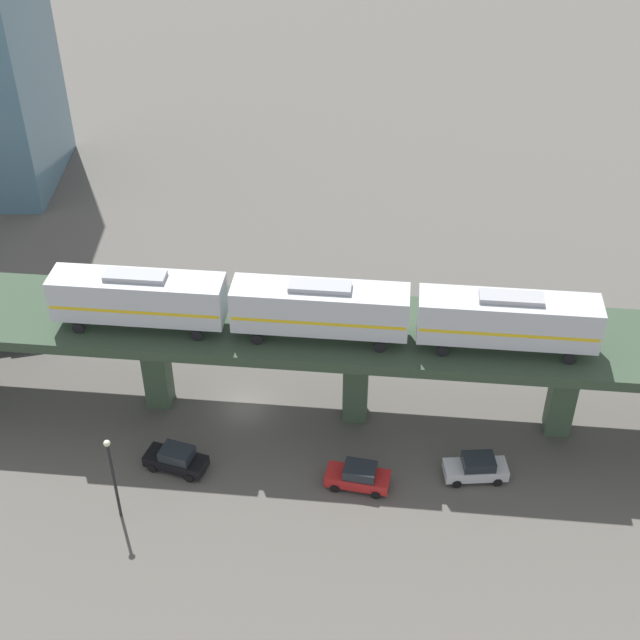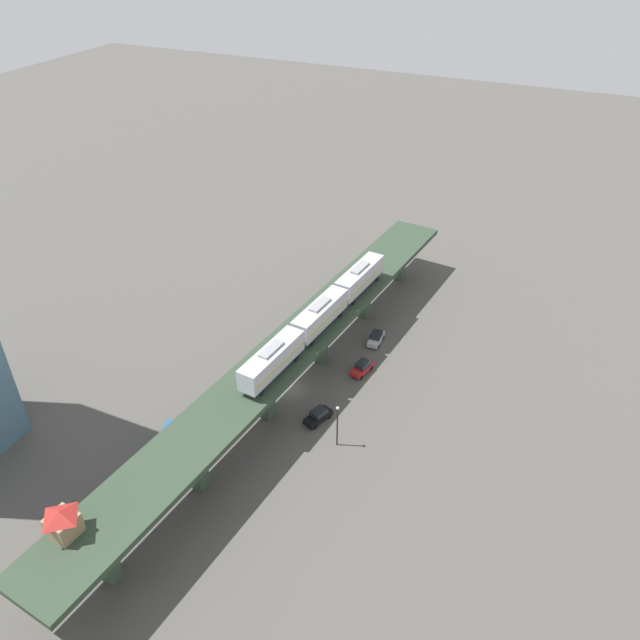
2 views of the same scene
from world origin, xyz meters
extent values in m
plane|color=#4C4944|center=(0.00, 0.00, 0.00)|extent=(400.00, 400.00, 0.00)
cube|color=#2C3D2C|center=(0.00, 0.00, 7.95)|extent=(18.48, 92.37, 0.80)
cube|color=#384C38|center=(-4.24, -38.27, 3.77)|extent=(1.99, 1.99, 7.55)
cube|color=#384C38|center=(-2.59, -23.36, 3.77)|extent=(1.99, 1.99, 7.55)
cube|color=#384C38|center=(-0.94, -8.45, 3.77)|extent=(1.99, 1.99, 7.55)
cube|color=#384C38|center=(0.72, 6.46, 3.77)|extent=(1.99, 1.99, 7.55)
cube|color=#384C38|center=(2.37, 21.37, 3.77)|extent=(1.99, 1.99, 7.55)
cube|color=#384C38|center=(4.02, 36.28, 3.77)|extent=(1.99, 1.99, 7.55)
cube|color=#ADB2BA|center=(-3.44, -18.32, 10.89)|extent=(4.10, 12.24, 3.10)
cube|color=gold|center=(-3.44, -18.32, 10.59)|extent=(4.12, 12.00, 0.24)
cube|color=gray|center=(-3.44, -18.32, 12.62)|extent=(1.85, 4.33, 0.36)
cylinder|color=black|center=(-5.08, -22.36, 8.77)|extent=(0.31, 0.86, 0.84)
cylinder|color=black|center=(-2.72, -22.62, 8.77)|extent=(0.31, 0.86, 0.84)
cylinder|color=black|center=(-4.16, -14.01, 8.77)|extent=(0.31, 0.86, 0.84)
cylinder|color=black|center=(-1.79, -14.27, 8.77)|extent=(0.31, 0.86, 0.84)
cube|color=#ADB2BA|center=(-2.05, -5.79, 10.89)|extent=(4.10, 12.24, 3.10)
cube|color=gold|center=(-2.05, -5.79, 10.59)|extent=(4.12, 12.00, 0.24)
cube|color=gray|center=(-2.05, -5.79, 12.62)|extent=(1.85, 4.33, 0.36)
cylinder|color=black|center=(-3.70, -9.84, 8.77)|extent=(0.31, 0.86, 0.84)
cylinder|color=black|center=(-1.33, -10.10, 8.77)|extent=(0.31, 0.86, 0.84)
cylinder|color=black|center=(-2.77, -1.49, 8.77)|extent=(0.31, 0.86, 0.84)
cylinder|color=black|center=(-0.40, -1.75, 8.77)|extent=(0.31, 0.86, 0.84)
cube|color=#ADB2BA|center=(-0.66, 6.73, 10.89)|extent=(4.10, 12.24, 3.10)
cube|color=gold|center=(-0.66, 6.73, 10.59)|extent=(4.12, 12.00, 0.24)
cube|color=gray|center=(-0.66, 6.73, 12.62)|extent=(1.85, 4.33, 0.36)
cylinder|color=black|center=(-2.31, 2.69, 8.77)|extent=(0.31, 0.86, 0.84)
cylinder|color=black|center=(0.06, 2.43, 8.77)|extent=(0.31, 0.86, 0.84)
cylinder|color=black|center=(-1.38, 11.04, 8.77)|extent=(0.31, 0.86, 0.84)
cylinder|color=black|center=(0.98, 10.77, 8.77)|extent=(0.31, 0.86, 0.84)
cube|color=#8C7251|center=(6.62, 37.93, 9.60)|extent=(3.09, 3.09, 2.50)
pyramid|color=maroon|center=(6.62, 37.93, 11.30)|extent=(3.55, 3.55, 0.90)
cube|color=#AD1E1E|center=(-8.14, -8.34, 0.73)|extent=(2.72, 4.69, 0.80)
cube|color=#1E2328|center=(-8.18, -8.49, 1.51)|extent=(2.08, 2.51, 0.76)
cylinder|color=black|center=(-9.29, -9.55, 0.33)|extent=(0.38, 0.70, 0.66)
cylinder|color=black|center=(-7.62, -9.92, 0.33)|extent=(0.38, 0.70, 0.66)
cylinder|color=black|center=(-8.66, -6.76, 0.33)|extent=(0.38, 0.70, 0.66)
cylinder|color=black|center=(-7.00, -7.13, 0.33)|extent=(0.38, 0.70, 0.66)
cube|color=black|center=(-6.38, 4.43, 0.73)|extent=(3.17, 4.75, 0.80)
cube|color=#1E2328|center=(-6.43, 4.28, 1.51)|extent=(2.28, 2.62, 0.76)
cylinder|color=black|center=(-7.66, 3.36, 0.33)|extent=(0.45, 0.70, 0.66)
cylinder|color=black|center=(-6.05, 2.79, 0.33)|extent=(0.45, 0.70, 0.66)
cylinder|color=black|center=(-6.70, 6.06, 0.33)|extent=(0.45, 0.70, 0.66)
cylinder|color=black|center=(-5.09, 5.49, 0.33)|extent=(0.45, 0.70, 0.66)
cube|color=#B7BABF|center=(-7.42, -16.60, 0.73)|extent=(2.00, 4.48, 0.80)
cube|color=#1E2328|center=(-7.42, -16.75, 1.51)|extent=(1.74, 2.27, 0.76)
cylinder|color=black|center=(-8.21, -18.07, 0.33)|extent=(0.27, 0.67, 0.66)
cylinder|color=black|center=(-6.51, -17.99, 0.33)|extent=(0.27, 0.67, 0.66)
cylinder|color=black|center=(-8.34, -15.21, 0.33)|extent=(0.27, 0.67, 0.66)
cylinder|color=black|center=(-6.63, -15.13, 0.33)|extent=(0.27, 0.67, 0.66)
cube|color=#333338|center=(8.57, 21.36, 1.65)|extent=(2.59, 2.44, 2.30)
cube|color=#1E5184|center=(9.37, 17.85, 1.85)|extent=(3.39, 5.58, 2.70)
cylinder|color=black|center=(9.54, 21.58, 0.50)|extent=(0.56, 1.05, 1.00)
cylinder|color=black|center=(7.61, 21.14, 0.50)|extent=(0.56, 1.05, 1.00)
cylinder|color=black|center=(10.72, 16.55, 0.50)|extent=(0.56, 1.05, 1.00)
cylinder|color=black|center=(8.70, 16.10, 0.50)|extent=(0.56, 1.05, 1.00)
cylinder|color=black|center=(-10.67, 7.65, 3.25)|extent=(0.20, 0.20, 6.50)
sphere|color=beige|center=(-10.67, 7.65, 6.72)|extent=(0.44, 0.44, 0.44)
camera|label=1|loc=(-50.82, -5.36, 46.27)|focal=50.00mm
camera|label=2|loc=(-33.52, 63.76, 62.32)|focal=35.00mm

